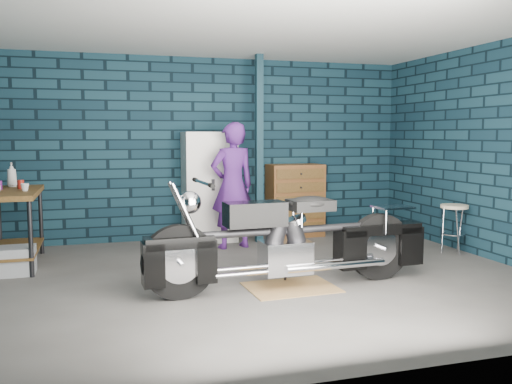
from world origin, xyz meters
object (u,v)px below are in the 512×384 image
motorcycle (291,233)px  locker (209,187)px  workbench (14,228)px  shop_stool (454,229)px  person (232,186)px  tool_chest (295,200)px  storage_bin (11,261)px

motorcycle → locker: bearing=93.8°
workbench → shop_stool: (5.46, -0.93, -0.13)m
person → locker: 0.61m
locker → tool_chest: locker is taller
storage_bin → shop_stool: size_ratio=0.77×
storage_bin → shop_stool: shop_stool is taller
workbench → locker: 2.71m
locker → person: bearing=-70.5°
storage_bin → locker: 2.91m
workbench → shop_stool: workbench is taller
person → tool_chest: (1.14, 0.57, -0.31)m
motorcycle → storage_bin: 3.17m
workbench → locker: (2.55, 0.83, 0.35)m
tool_chest → shop_stool: (1.56, -1.76, -0.23)m
person → tool_chest: bearing=-162.6°
motorcycle → person: person is taller
workbench → shop_stool: bearing=-9.7°
workbench → tool_chest: (3.90, 0.83, 0.10)m
workbench → motorcycle: bearing=-32.9°
tool_chest → shop_stool: size_ratio=1.71×
workbench → storage_bin: 0.54m
locker → shop_stool: bearing=-31.2°
person → shop_stool: (2.70, -1.19, -0.54)m
shop_stool → locker: bearing=148.8°
person → storage_bin: person is taller
shop_stool → storage_bin: bearing=174.9°
workbench → person: size_ratio=0.81×
locker → shop_stool: 3.44m
motorcycle → shop_stool: size_ratio=3.97×
storage_bin → motorcycle: bearing=-26.3°
storage_bin → locker: bearing=26.8°
person → tool_chest: 1.32m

